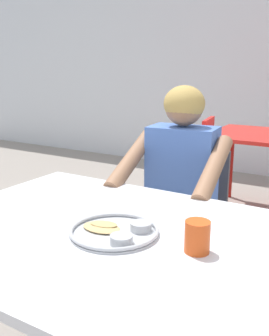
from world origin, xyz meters
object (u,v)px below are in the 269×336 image
(table_foreground, at_px, (108,248))
(chair_foreground, at_px, (189,214))
(drinking_cup, at_px, (197,236))
(table_background_red, at_px, (265,144))
(diner_foreground, at_px, (176,185))
(thali_tray, at_px, (116,231))
(chair_red_left, at_px, (195,154))

(table_foreground, xyz_separation_m, chair_foreground, (-0.11, 0.95, -0.21))
(drinking_cup, relative_size, table_background_red, 0.11)
(chair_foreground, relative_size, diner_foreground, 0.70)
(table_foreground, distance_m, drinking_cup, 0.33)
(table_foreground, height_order, drinking_cup, drinking_cup)
(thali_tray, xyz_separation_m, table_background_red, (-0.08, 2.40, -0.12))
(chair_foreground, bearing_deg, table_background_red, 87.25)
(chair_foreground, xyz_separation_m, table_background_red, (0.07, 1.44, 0.17))
(table_background_red, height_order, chair_red_left, chair_red_left)
(table_foreground, xyz_separation_m, table_background_red, (-0.04, 2.39, -0.05))
(diner_foreground, height_order, table_background_red, diner_foreground)
(drinking_cup, bearing_deg, table_foreground, -178.44)
(chair_red_left, bearing_deg, thali_tray, -73.54)
(table_foreground, bearing_deg, chair_red_left, 105.60)
(drinking_cup, height_order, diner_foreground, diner_foreground)
(drinking_cup, xyz_separation_m, table_background_red, (-0.35, 2.38, -0.16))
(table_foreground, bearing_deg, chair_foreground, 96.61)
(table_foreground, relative_size, chair_foreground, 1.56)
(table_background_red, bearing_deg, chair_foreground, -92.75)
(drinking_cup, bearing_deg, thali_tray, -175.54)
(drinking_cup, bearing_deg, table_background_red, 98.39)
(chair_foreground, relative_size, chair_red_left, 1.00)
(thali_tray, bearing_deg, table_background_red, 91.98)
(table_foreground, distance_m, chair_red_left, 2.49)
(table_foreground, height_order, chair_foreground, chair_foreground)
(chair_foreground, xyz_separation_m, chair_red_left, (-0.56, 1.44, 0.01))
(chair_red_left, bearing_deg, chair_foreground, -68.86)
(drinking_cup, xyz_separation_m, chair_foreground, (-0.42, 0.94, -0.33))
(drinking_cup, distance_m, chair_foreground, 1.08)
(drinking_cup, distance_m, table_background_red, 2.41)
(table_foreground, distance_m, diner_foreground, 0.73)
(diner_foreground, relative_size, chair_red_left, 1.44)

